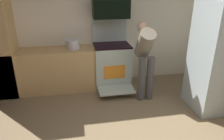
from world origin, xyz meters
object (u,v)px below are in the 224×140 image
oven_range (112,64)px  refrigerator (221,58)px  microwave (111,9)px  stock_pot (73,44)px  person_cook (145,55)px

oven_range → refrigerator: refrigerator is taller
oven_range → refrigerator: (1.69, -1.22, 0.45)m
oven_range → refrigerator: size_ratio=0.78×
oven_range → microwave: bearing=90.0°
stock_pot → refrigerator: bearing=-26.4°
oven_range → stock_pot: 0.94m
microwave → stock_pot: 1.05m
refrigerator → stock_pot: (-2.49, 1.24, 0.04)m
person_cook → stock_pot: size_ratio=5.34×
oven_range → person_cook: oven_range is taller
microwave → person_cook: 1.19m
refrigerator → person_cook: bearing=152.4°
microwave → person_cook: microwave is taller
refrigerator → person_cook: size_ratio=1.29×
stock_pot → oven_range: bearing=-1.1°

